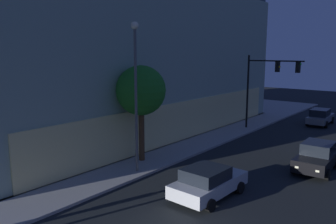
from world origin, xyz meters
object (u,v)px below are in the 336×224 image
traffic_light_far_corner (267,78)px  car_silver (208,182)px  street_lamp_sidewalk (136,81)px  car_black (317,157)px  car_grey (320,117)px  modern_building (100,45)px  sidewalk_tree (141,91)px

traffic_light_far_corner → car_silver: (-15.31, -3.58, -4.15)m
traffic_light_far_corner → street_lamp_sidewalk: size_ratio=0.78×
car_black → car_grey: 14.84m
modern_building → traffic_light_far_corner: size_ratio=4.74×
traffic_light_far_corner → car_black: size_ratio=1.62×
street_lamp_sidewalk → car_grey: street_lamp_sidewalk is taller
traffic_light_far_corner → car_silver: 16.26m
sidewalk_tree → car_silver: (-1.94, -6.33, -3.92)m
sidewalk_tree → car_black: bearing=-59.7°
car_black → car_grey: car_black is taller
street_lamp_sidewalk → car_silver: 6.96m
sidewalk_tree → car_grey: sidewalk_tree is taller
traffic_light_far_corner → car_grey: (6.53, -3.06, -4.12)m
car_silver → street_lamp_sidewalk: bearing=87.8°
car_black → car_silver: bearing=157.4°
sidewalk_tree → car_black: sidewalk_tree is taller
modern_building → car_silver: 20.54m
traffic_light_far_corner → sidewalk_tree: traffic_light_far_corner is taller
street_lamp_sidewalk → sidewalk_tree: bearing=35.5°
traffic_light_far_corner → modern_building: bearing=117.4°
modern_building → car_black: modern_building is taller
car_grey → sidewalk_tree: bearing=163.7°
modern_building → car_silver: size_ratio=7.25×
modern_building → car_grey: modern_building is taller
sidewalk_tree → car_grey: bearing=-16.3°
traffic_light_far_corner → car_silver: traffic_light_far_corner is taller
modern_building → car_grey: 22.97m
modern_building → street_lamp_sidewalk: 14.89m
modern_building → traffic_light_far_corner: 15.96m
car_silver → sidewalk_tree: bearing=73.0°
street_lamp_sidewalk → car_grey: 22.61m
street_lamp_sidewalk → sidewalk_tree: street_lamp_sidewalk is taller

